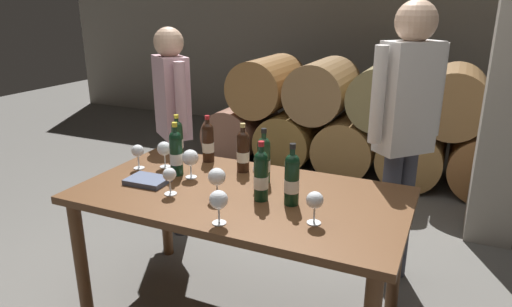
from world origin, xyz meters
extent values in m
cube|color=gray|center=(0.00, 4.20, 1.40)|extent=(10.00, 0.24, 2.80)
cylinder|color=#8C5B46|center=(-1.26, 2.60, 0.30)|extent=(0.60, 0.90, 0.60)
cylinder|color=olive|center=(-0.63, 2.60, 0.30)|extent=(0.60, 0.90, 0.60)
cylinder|color=olive|center=(0.00, 2.60, 0.30)|extent=(0.60, 0.90, 0.60)
cylinder|color=olive|center=(0.63, 2.60, 0.30)|extent=(0.60, 0.90, 0.60)
cylinder|color=#915E32|center=(1.26, 2.60, 0.30)|extent=(0.60, 0.90, 0.60)
cylinder|color=olive|center=(-0.95, 2.60, 0.85)|extent=(0.60, 0.90, 0.60)
cylinder|color=olive|center=(-0.32, 2.60, 0.85)|extent=(0.60, 0.90, 0.60)
cylinder|color=olive|center=(0.31, 2.60, 0.85)|extent=(0.60, 0.90, 0.60)
cylinder|color=olive|center=(0.95, 2.60, 0.85)|extent=(0.60, 0.90, 0.60)
cube|color=brown|center=(0.00, 0.00, 0.74)|extent=(1.70, 0.90, 0.04)
cylinder|color=brown|center=(-0.77, -0.39, 0.36)|extent=(0.07, 0.07, 0.72)
cylinder|color=brown|center=(-0.77, 0.39, 0.36)|extent=(0.07, 0.07, 0.72)
cylinder|color=brown|center=(0.77, 0.39, 0.36)|extent=(0.07, 0.07, 0.72)
cylinder|color=#19381E|center=(-0.62, 0.36, 0.86)|extent=(0.07, 0.07, 0.19)
sphere|color=#19381E|center=(-0.62, 0.36, 0.96)|extent=(0.07, 0.07, 0.07)
cylinder|color=#19381E|center=(-0.62, 0.36, 0.98)|extent=(0.03, 0.03, 0.06)
cylinder|color=gold|center=(-0.62, 0.36, 1.02)|extent=(0.03, 0.03, 0.02)
cylinder|color=silver|center=(-0.62, 0.36, 0.85)|extent=(0.07, 0.07, 0.06)
cylinder|color=#19381E|center=(0.06, 0.18, 0.87)|extent=(0.07, 0.07, 0.21)
sphere|color=#19381E|center=(0.06, 0.18, 0.98)|extent=(0.07, 0.07, 0.07)
cylinder|color=#19381E|center=(0.06, 0.18, 1.01)|extent=(0.03, 0.03, 0.07)
cylinder|color=black|center=(0.06, 0.18, 1.05)|extent=(0.03, 0.03, 0.02)
cylinder|color=silver|center=(0.06, 0.18, 0.86)|extent=(0.07, 0.07, 0.06)
cylinder|color=black|center=(-0.12, 0.28, 0.86)|extent=(0.07, 0.07, 0.20)
sphere|color=black|center=(-0.12, 0.28, 0.97)|extent=(0.07, 0.07, 0.07)
cylinder|color=black|center=(-0.12, 0.28, 0.99)|extent=(0.03, 0.03, 0.06)
cylinder|color=tan|center=(-0.12, 0.28, 1.04)|extent=(0.03, 0.03, 0.02)
cylinder|color=silver|center=(-0.12, 0.28, 0.85)|extent=(0.07, 0.07, 0.06)
cylinder|color=black|center=(-0.39, 0.36, 0.86)|extent=(0.07, 0.07, 0.20)
sphere|color=black|center=(-0.39, 0.36, 0.97)|extent=(0.07, 0.07, 0.07)
cylinder|color=black|center=(-0.39, 0.36, 0.99)|extent=(0.03, 0.03, 0.06)
cylinder|color=#B21E23|center=(-0.39, 0.36, 1.04)|extent=(0.03, 0.03, 0.02)
cylinder|color=silver|center=(-0.39, 0.36, 0.85)|extent=(0.07, 0.07, 0.06)
cylinder|color=black|center=(0.14, -0.05, 0.87)|extent=(0.07, 0.07, 0.21)
sphere|color=black|center=(0.14, -0.05, 0.98)|extent=(0.07, 0.07, 0.07)
cylinder|color=black|center=(0.14, -0.05, 1.01)|extent=(0.03, 0.03, 0.07)
cylinder|color=#B21E23|center=(0.14, -0.05, 1.05)|extent=(0.03, 0.03, 0.02)
cylinder|color=silver|center=(0.14, -0.05, 0.86)|extent=(0.07, 0.07, 0.06)
cylinder|color=black|center=(-0.44, 0.08, 0.87)|extent=(0.07, 0.07, 0.22)
sphere|color=black|center=(-0.44, 0.08, 0.98)|extent=(0.07, 0.07, 0.07)
cylinder|color=black|center=(-0.44, 0.08, 1.01)|extent=(0.03, 0.03, 0.07)
cylinder|color=gold|center=(-0.44, 0.08, 1.06)|extent=(0.03, 0.03, 0.02)
cylinder|color=silver|center=(-0.44, 0.08, 0.86)|extent=(0.07, 0.07, 0.06)
cylinder|color=black|center=(0.29, -0.03, 0.87)|extent=(0.07, 0.07, 0.22)
sphere|color=black|center=(0.29, -0.03, 0.98)|extent=(0.07, 0.07, 0.07)
cylinder|color=black|center=(0.29, -0.03, 1.01)|extent=(0.03, 0.03, 0.07)
cylinder|color=black|center=(0.29, -0.03, 1.06)|extent=(0.03, 0.03, 0.02)
cylinder|color=silver|center=(0.29, -0.03, 0.86)|extent=(0.07, 0.07, 0.06)
cylinder|color=white|center=(0.07, -0.36, 0.76)|extent=(0.06, 0.06, 0.00)
cylinder|color=white|center=(0.07, -0.36, 0.80)|extent=(0.01, 0.01, 0.07)
sphere|color=white|center=(0.07, -0.36, 0.88)|extent=(0.08, 0.08, 0.08)
cylinder|color=white|center=(0.08, 0.07, 0.76)|extent=(0.06, 0.06, 0.00)
cylinder|color=white|center=(0.08, 0.07, 0.80)|extent=(0.01, 0.01, 0.07)
sphere|color=white|center=(0.08, 0.07, 0.87)|extent=(0.07, 0.07, 0.07)
cylinder|color=white|center=(0.46, -0.18, 0.76)|extent=(0.06, 0.06, 0.00)
cylinder|color=white|center=(0.46, -0.18, 0.80)|extent=(0.01, 0.01, 0.07)
sphere|color=white|center=(0.46, -0.18, 0.87)|extent=(0.08, 0.08, 0.08)
cylinder|color=white|center=(-0.58, 0.15, 0.76)|extent=(0.06, 0.06, 0.00)
cylinder|color=white|center=(-0.58, 0.15, 0.80)|extent=(0.01, 0.01, 0.07)
sphere|color=white|center=(-0.58, 0.15, 0.88)|extent=(0.08, 0.08, 0.08)
cylinder|color=white|center=(-0.07, -0.12, 0.76)|extent=(0.06, 0.06, 0.00)
cylinder|color=white|center=(-0.07, -0.12, 0.80)|extent=(0.01, 0.01, 0.07)
sphere|color=white|center=(-0.07, -0.12, 0.88)|extent=(0.09, 0.09, 0.09)
cylinder|color=white|center=(-0.70, 0.07, 0.76)|extent=(0.06, 0.06, 0.00)
cylinder|color=white|center=(-0.70, 0.07, 0.80)|extent=(0.01, 0.01, 0.07)
sphere|color=white|center=(-0.70, 0.07, 0.87)|extent=(0.07, 0.07, 0.07)
cylinder|color=white|center=(-0.34, 0.07, 0.76)|extent=(0.06, 0.06, 0.00)
cylinder|color=white|center=(-0.34, 0.07, 0.80)|extent=(0.01, 0.01, 0.07)
sphere|color=white|center=(-0.34, 0.07, 0.88)|extent=(0.09, 0.09, 0.09)
cylinder|color=white|center=(-0.31, -0.17, 0.76)|extent=(0.06, 0.06, 0.00)
cylinder|color=white|center=(-0.31, -0.17, 0.80)|extent=(0.01, 0.01, 0.07)
sphere|color=white|center=(-0.31, -0.17, 0.87)|extent=(0.07, 0.07, 0.07)
cube|color=#4C5670|center=(-0.51, -0.10, 0.77)|extent=(0.23, 0.17, 0.03)
cylinder|color=#383842|center=(0.75, 0.79, 0.43)|extent=(0.11, 0.11, 0.85)
cylinder|color=#383842|center=(0.67, 0.71, 0.43)|extent=(0.11, 0.11, 0.85)
cube|color=silver|center=(0.71, 0.75, 1.17)|extent=(0.35, 0.36, 0.64)
cylinder|color=silver|center=(0.85, 0.90, 1.21)|extent=(0.08, 0.08, 0.54)
cylinder|color=silver|center=(0.56, 0.60, 1.21)|extent=(0.08, 0.08, 0.54)
sphere|color=tan|center=(0.71, 0.75, 1.60)|extent=(0.23, 0.23, 0.23)
cylinder|color=#383842|center=(-0.94, 0.75, 0.38)|extent=(0.11, 0.11, 0.77)
cylinder|color=#383842|center=(-0.85, 0.69, 0.38)|extent=(0.11, 0.11, 0.77)
cube|color=#CC9EA8|center=(-0.89, 0.72, 1.06)|extent=(0.36, 0.34, 0.58)
cylinder|color=#CC9EA8|center=(-1.06, 0.85, 1.08)|extent=(0.08, 0.08, 0.49)
cylinder|color=#CC9EA8|center=(-0.73, 0.59, 1.08)|extent=(0.08, 0.08, 0.49)
sphere|color=tan|center=(-0.89, 0.72, 1.44)|extent=(0.21, 0.21, 0.21)
camera|label=1|loc=(0.97, -1.94, 1.69)|focal=31.78mm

